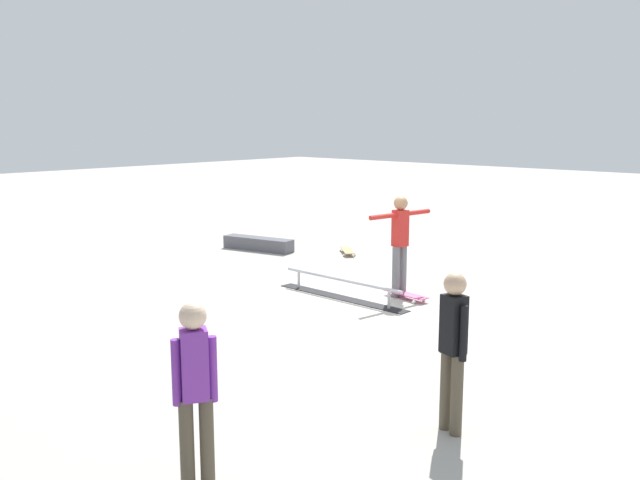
# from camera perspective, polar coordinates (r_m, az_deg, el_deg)

# --- Properties ---
(ground_plane) EXTENTS (60.00, 60.00, 0.00)m
(ground_plane) POSITION_cam_1_polar(r_m,az_deg,el_deg) (10.62, 2.71, -5.29)
(ground_plane) COLOR #ADA89E
(grind_rail) EXTENTS (2.54, 0.29, 0.32)m
(grind_rail) POSITION_cam_1_polar(r_m,az_deg,el_deg) (10.91, 1.77, -4.12)
(grind_rail) COLOR black
(grind_rail) RESTS_ON ground_plane
(skate_ledge) EXTENTS (1.67, 0.69, 0.27)m
(skate_ledge) POSITION_cam_1_polar(r_m,az_deg,el_deg) (14.96, -5.13, -0.31)
(skate_ledge) COLOR #595960
(skate_ledge) RESTS_ON ground_plane
(skater_main) EXTENTS (0.27, 1.29, 1.61)m
(skater_main) POSITION_cam_1_polar(r_m,az_deg,el_deg) (10.94, 6.65, 0.13)
(skater_main) COLOR slate
(skater_main) RESTS_ON ground_plane
(skateboard_main) EXTENTS (0.82, 0.34, 0.09)m
(skateboard_main) POSITION_cam_1_polar(r_m,az_deg,el_deg) (10.95, 7.14, -4.49)
(skateboard_main) COLOR #E05993
(skateboard_main) RESTS_ON ground_plane
(bystander_black_shirt) EXTENTS (0.34, 0.22, 1.48)m
(bystander_black_shirt) POSITION_cam_1_polar(r_m,az_deg,el_deg) (6.27, 10.96, -8.41)
(bystander_black_shirt) COLOR brown
(bystander_black_shirt) RESTS_ON ground_plane
(bystander_purple_shirt) EXTENTS (0.25, 0.32, 1.49)m
(bystander_purple_shirt) POSITION_cam_1_polar(r_m,az_deg,el_deg) (5.27, -10.31, -11.92)
(bystander_purple_shirt) COLOR brown
(bystander_purple_shirt) RESTS_ON ground_plane
(loose_skateboard_natural) EXTENTS (0.73, 0.68, 0.09)m
(loose_skateboard_natural) POSITION_cam_1_polar(r_m,az_deg,el_deg) (14.48, 2.29, -0.88)
(loose_skateboard_natural) COLOR tan
(loose_skateboard_natural) RESTS_ON ground_plane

